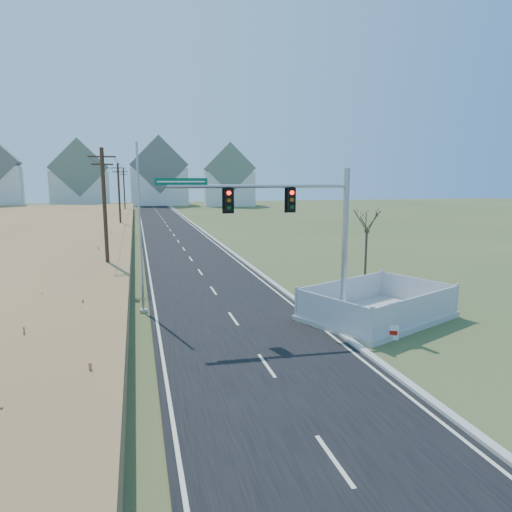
{
  "coord_description": "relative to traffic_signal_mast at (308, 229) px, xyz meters",
  "views": [
    {
      "loc": [
        -4.47,
        -17.42,
        6.88
      ],
      "look_at": [
        0.83,
        2.69,
        3.4
      ],
      "focal_mm": 32.0,
      "sensor_mm": 36.0,
      "label": 1
    }
  ],
  "objects": [
    {
      "name": "open_sign",
      "position": [
        2.53,
        -3.69,
        -4.19
      ],
      "size": [
        0.51,
        0.25,
        0.66
      ],
      "rotation": [
        0.0,
        0.0,
        -0.39
      ],
      "color": "white",
      "rests_on": "ground"
    },
    {
      "name": "traffic_signal_mast",
      "position": [
        0.0,
        0.0,
        0.0
      ],
      "size": [
        9.34,
        0.92,
        7.44
      ],
      "rotation": [
        0.0,
        0.0,
        -0.06
      ],
      "color": "#9EA0A5",
      "rests_on": "ground"
    },
    {
      "name": "condo_nnw",
      "position": [
        -21.52,
        104.98,
        2.39
      ],
      "size": [
        14.93,
        11.17,
        17.03
      ],
      "rotation": [
        0.0,
        0.0,
        0.07
      ],
      "color": "white",
      "rests_on": "ground"
    },
    {
      "name": "condo_ne",
      "position": [
        16.48,
        100.98,
        2.29
      ],
      "size": [
        14.12,
        10.51,
        16.52
      ],
      "rotation": [
        0.0,
        0.0,
        -0.1
      ],
      "color": "white",
      "rests_on": "ground"
    },
    {
      "name": "flagpole",
      "position": [
        -7.82,
        3.43,
        -1.05
      ],
      "size": [
        0.39,
        0.39,
        8.75
      ],
      "color": "#B7B5AD",
      "rests_on": "ground"
    },
    {
      "name": "ground",
      "position": [
        -3.52,
        -3.02,
        -4.55
      ],
      "size": [
        260.0,
        260.0,
        0.0
      ],
      "primitive_type": "plane",
      "color": "#435227",
      "rests_on": "ground"
    },
    {
      "name": "road",
      "position": [
        -3.52,
        46.98,
        -4.52
      ],
      "size": [
        8.0,
        180.0,
        0.06
      ],
      "primitive_type": "cube",
      "color": "black",
      "rests_on": "ground"
    },
    {
      "name": "curb",
      "position": [
        0.63,
        46.98,
        -4.46
      ],
      "size": [
        0.3,
        180.0,
        0.18
      ],
      "primitive_type": "cube",
      "color": "#B2AFA8",
      "rests_on": "ground"
    },
    {
      "name": "bare_tree",
      "position": [
        7.13,
        7.41,
        -0.29
      ],
      "size": [
        1.99,
        1.99,
        5.28
      ],
      "color": "#4C3F33",
      "rests_on": "ground"
    },
    {
      "name": "fence_enclosure",
      "position": [
        3.48,
        -0.68,
        -4.24
      ],
      "size": [
        8.44,
        7.26,
        1.63
      ],
      "rotation": [
        0.0,
        0.0,
        0.41
      ],
      "color": "#B7B5AD",
      "rests_on": "ground"
    },
    {
      "name": "condo_n",
      "position": [
        -1.52,
        108.98,
        3.06
      ],
      "size": [
        15.27,
        10.2,
        18.54
      ],
      "color": "white",
      "rests_on": "ground"
    },
    {
      "name": "utility_pole_near",
      "position": [
        -10.02,
        11.98,
        0.14
      ],
      "size": [
        1.8,
        0.26,
        9.0
      ],
      "color": "#422D1E",
      "rests_on": "ground"
    },
    {
      "name": "utility_pole_mid",
      "position": [
        -10.02,
        41.98,
        0.14
      ],
      "size": [
        1.8,
        0.26,
        9.0
      ],
      "color": "#422D1E",
      "rests_on": "ground"
    },
    {
      "name": "utility_pole_far",
      "position": [
        -10.02,
        71.98,
        0.14
      ],
      "size": [
        1.8,
        0.26,
        9.0
      ],
      "color": "#422D1E",
      "rests_on": "ground"
    }
  ]
}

